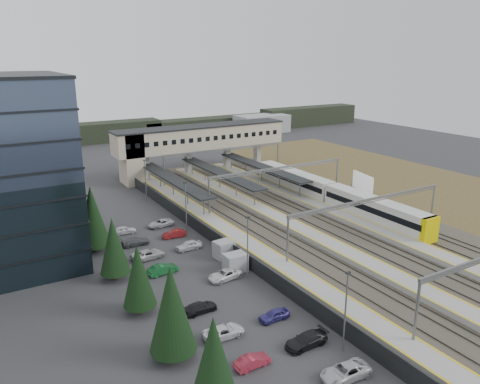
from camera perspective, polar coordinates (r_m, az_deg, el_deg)
ground at (r=68.69m, az=3.12°, el=-6.32°), size 220.00×220.00×0.00m
conifer_row at (r=54.94m, az=-14.06°, el=-7.38°), size 4.42×49.82×9.50m
car_park at (r=56.78m, az=-4.45°, el=-10.81°), size 10.70×44.71×1.29m
lampposts at (r=64.31m, az=-3.40°, el=-3.79°), size 0.50×53.25×8.07m
fence at (r=69.26m, az=-3.68°, el=-5.23°), size 0.08×90.00×2.00m
relay_cabin_near at (r=59.99m, az=-0.58°, el=-8.59°), size 2.82×2.07×2.34m
relay_cabin_far at (r=63.87m, az=-1.98°, el=-7.00°), size 2.74×2.38×2.30m
rail_corridor at (r=77.47m, az=6.83°, el=-3.48°), size 34.00×90.00×0.92m
canopies at (r=92.91m, az=-2.49°, el=2.35°), size 23.10×30.00×3.28m
footbridge at (r=105.53m, az=-6.06°, el=6.22°), size 40.40×6.40×11.20m
gantries at (r=75.85m, az=9.49°, el=0.50°), size 28.40×62.28×7.17m
train at (r=85.95m, az=11.12°, el=-0.30°), size 3.09×43.02×3.89m
billboard at (r=88.91m, az=14.72°, el=1.05°), size 1.46×6.31×5.53m
scrub_east at (r=102.38m, az=22.92°, el=0.12°), size 34.00×120.00×0.06m
treeline_far at (r=158.19m, az=-8.39°, el=7.73°), size 170.00×19.00×7.00m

